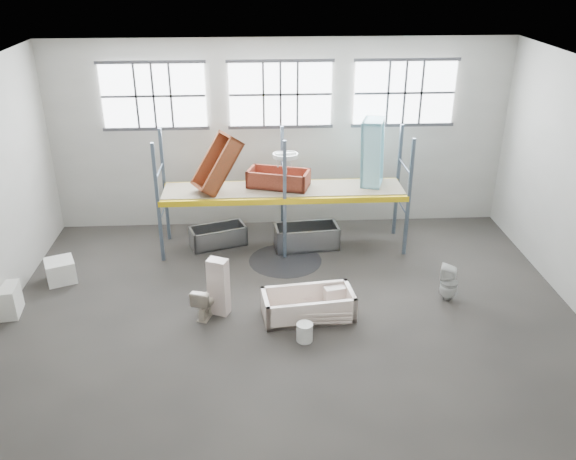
{
  "coord_description": "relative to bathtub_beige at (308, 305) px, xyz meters",
  "views": [
    {
      "loc": [
        -0.66,
        -10.32,
        7.01
      ],
      "look_at": [
        0.0,
        1.5,
        1.4
      ],
      "focal_mm": 37.41,
      "sensor_mm": 36.0,
      "label": 1
    }
  ],
  "objects": [
    {
      "name": "blue_tub_upright",
      "position": [
        1.87,
        3.49,
        2.12
      ],
      "size": [
        0.75,
        0.91,
        1.7
      ],
      "primitive_type": null,
      "rotation": [
        0.0,
        1.54,
        -0.32
      ],
      "color": "#95DDEC",
      "rests_on": "shelf_deck"
    },
    {
      "name": "steel_tub_right",
      "position": [
        0.23,
        3.19,
        0.02
      ],
      "size": [
        1.67,
        0.9,
        0.59
      ],
      "primitive_type": null,
      "rotation": [
        0.0,
        0.0,
        0.1
      ],
      "color": "#9B9EA3",
      "rests_on": "floor"
    },
    {
      "name": "toilet_white",
      "position": [
        3.1,
        0.49,
        0.14
      ],
      "size": [
        0.5,
        0.49,
        0.83
      ],
      "primitive_type": "imported",
      "rotation": [
        0.0,
        0.0,
        -1.96
      ],
      "color": "white",
      "rests_on": "floor"
    },
    {
      "name": "sink_on_shelf",
      "position": [
        -0.31,
        3.01,
        1.82
      ],
      "size": [
        0.64,
        0.51,
        0.54
      ],
      "primitive_type": "imported",
      "rotation": [
        0.0,
        0.0,
        0.08
      ],
      "color": "silver",
      "rests_on": "rust_tub_flat"
    },
    {
      "name": "rust_tub_tilted",
      "position": [
        -1.94,
        3.19,
        2.02
      ],
      "size": [
        1.38,
        1.17,
        1.45
      ],
      "primitive_type": null,
      "rotation": [
        0.0,
        -0.96,
        0.49
      ],
      "color": "maroon",
      "rests_on": "shelf_deck"
    },
    {
      "name": "rack_beam_back",
      "position": [
        -0.35,
        3.87,
        1.22
      ],
      "size": [
        6.0,
        0.1,
        0.14
      ],
      "primitive_type": "cube",
      "color": "yellow",
      "rests_on": "floor"
    },
    {
      "name": "carton_near",
      "position": [
        -6.41,
        0.42,
        0.05
      ],
      "size": [
        0.83,
        0.74,
        0.65
      ],
      "primitive_type": "cube",
      "rotation": [
        0.0,
        0.0,
        0.12
      ],
      "color": "silver",
      "rests_on": "floor"
    },
    {
      "name": "floor",
      "position": [
        -0.35,
        -0.23,
        -0.33
      ],
      "size": [
        12.0,
        10.0,
        0.1
      ],
      "primitive_type": "cube",
      "color": "#46413C",
      "rests_on": "ground"
    },
    {
      "name": "cistern_spare",
      "position": [
        0.6,
        0.3,
        0.0
      ],
      "size": [
        0.5,
        0.32,
        0.44
      ],
      "primitive_type": "cube",
      "rotation": [
        0.0,
        0.0,
        0.23
      ],
      "color": "beige",
      "rests_on": "bathtub_beige"
    },
    {
      "name": "window_mid",
      "position": [
        -0.35,
        4.71,
        3.32
      ],
      "size": [
        2.6,
        0.04,
        1.6
      ],
      "primitive_type": "cube",
      "color": "white",
      "rests_on": "wall_back"
    },
    {
      "name": "rack_upright_ma",
      "position": [
        -0.35,
        2.67,
        1.22
      ],
      "size": [
        0.08,
        0.08,
        3.0
      ],
      "primitive_type": "cube",
      "color": "slate",
      "rests_on": "floor"
    },
    {
      "name": "window_left",
      "position": [
        -3.55,
        4.71,
        3.32
      ],
      "size": [
        2.6,
        0.04,
        1.6
      ],
      "primitive_type": "cube",
      "color": "white",
      "rests_on": "wall_back"
    },
    {
      "name": "cistern_tall",
      "position": [
        -1.85,
        0.24,
        0.35
      ],
      "size": [
        0.48,
        0.4,
        1.26
      ],
      "primitive_type": "cube",
      "rotation": [
        0.0,
        0.0,
        -0.41
      ],
      "color": "beige",
      "rests_on": "floor"
    },
    {
      "name": "steel_tub_left",
      "position": [
        -2.03,
        3.43,
        -0.02
      ],
      "size": [
        1.53,
        1.06,
        0.51
      ],
      "primitive_type": null,
      "rotation": [
        0.0,
        0.0,
        0.33
      ],
      "color": "#9B9FA3",
      "rests_on": "floor"
    },
    {
      "name": "window_right",
      "position": [
        2.85,
        4.71,
        3.32
      ],
      "size": [
        2.6,
        0.04,
        1.6
      ],
      "primitive_type": "cube",
      "color": "white",
      "rests_on": "wall_back"
    },
    {
      "name": "carton_far",
      "position": [
        -5.57,
        1.79,
        -0.02
      ],
      "size": [
        0.81,
        0.81,
        0.52
      ],
      "primitive_type": "cube",
      "rotation": [
        0.0,
        0.0,
        0.39
      ],
      "color": "white",
      "rests_on": "floor"
    },
    {
      "name": "rack_upright_mb",
      "position": [
        -0.35,
        3.87,
        1.22
      ],
      "size": [
        0.08,
        0.08,
        3.0
      ],
      "primitive_type": "cube",
      "color": "slate",
      "rests_on": "floor"
    },
    {
      "name": "shelf_deck",
      "position": [
        -0.35,
        3.27,
        1.3
      ],
      "size": [
        5.9,
        1.1,
        0.03
      ],
      "primitive_type": "cube",
      "color": "gray",
      "rests_on": "floor"
    },
    {
      "name": "wall_back",
      "position": [
        -0.35,
        4.82,
        2.22
      ],
      "size": [
        12.0,
        0.1,
        5.0
      ],
      "primitive_type": "cube",
      "color": "#A6A49B",
      "rests_on": "ground"
    },
    {
      "name": "bathtub_beige",
      "position": [
        0.0,
        0.0,
        0.0
      ],
      "size": [
        1.97,
        1.1,
        0.55
      ],
      "primitive_type": null,
      "rotation": [
        0.0,
        0.0,
        0.12
      ],
      "color": "#F2D9CA",
      "rests_on": "floor"
    },
    {
      "name": "rust_tub_flat",
      "position": [
        -0.47,
        3.39,
        1.54
      ],
      "size": [
        1.63,
        1.12,
        0.42
      ],
      "primitive_type": null,
      "rotation": [
        0.0,
        0.0,
        -0.31
      ],
      "color": "brown",
      "rests_on": "shelf_deck"
    },
    {
      "name": "wall_front",
      "position": [
        -0.35,
        -5.28,
        2.22
      ],
      "size": [
        12.0,
        0.1,
        5.0
      ],
      "primitive_type": "cube",
      "color": "#B5B2A7",
      "rests_on": "ground"
    },
    {
      "name": "rack_upright_rb",
      "position": [
        2.65,
        3.87,
        1.22
      ],
      "size": [
        0.08,
        0.08,
        3.0
      ],
      "primitive_type": "cube",
      "color": "slate",
      "rests_on": "floor"
    },
    {
      "name": "wet_patch",
      "position": [
        -0.35,
        2.47,
        -0.27
      ],
      "size": [
        1.8,
        1.8,
        0.0
      ],
      "primitive_type": "cylinder",
      "color": "black",
      "rests_on": "floor"
    },
    {
      "name": "toilet_beige",
      "position": [
        -2.13,
        0.14,
        0.08
      ],
      "size": [
        0.6,
        0.78,
        0.71
      ],
      "primitive_type": "imported",
      "rotation": [
        0.0,
        0.0,
        2.81
      ],
      "color": "beige",
      "rests_on": "floor"
    },
    {
      "name": "rack_upright_lb",
      "position": [
        -3.35,
        3.87,
        1.22
      ],
      "size": [
        0.08,
        0.08,
        3.0
      ],
      "primitive_type": "cube",
      "color": "slate",
      "rests_on": "floor"
    },
    {
      "name": "rack_beam_front",
      "position": [
        -0.35,
        2.67,
        1.22
      ],
      "size": [
        6.0,
        0.1,
        0.14
      ],
      "primitive_type": "cube",
      "color": "yellow",
      "rests_on": "floor"
    },
    {
      "name": "rack_upright_ra",
      "position": [
        2.65,
        2.67,
        1.22
      ],
      "size": [
        0.08,
        0.08,
        3.0
      ],
      "primitive_type": "cube",
      "color": "slate",
      "rests_on": "floor"
    },
    {
      "name": "ceiling",
      "position": [
        -0.35,
        -0.23,
        4.77
      ],
      "size": [
        12.0,
        10.0,
        0.1
      ],
      "primitive_type": "cube",
      "color": "silver",
      "rests_on": "ground"
    },
    {
      "name": "bucket",
      "position": [
        -0.14,
        -0.85,
        -0.09
      ],
      "size": [
        0.33,
        0.33,
        0.38
      ],
      "primitive_type": "cylinder",
      "rotation": [
        0.0,
        0.0,
        0.01
      ],
      "color": "silver",
      "rests_on": "floor"
    },
    {
      "name": "rack_upright_la",
      "position": [
        -3.35,
        2.67,
        1.22
      ],
      "size": [
        0.08,
        0.08,
        3.0
      ],
      "primitive_type": "cube",
      "color": "slate",
      "rests_on": "floor"
    },
    {
      "name": "sink_in_tub",
      "position": [
        0.02,
        0.51,
        -0.12
      ],
      "size": [
        0.45,
        0.45,
        0.14
      ],
      "primitive_type": "imported",
      "rotation": [
        0.0,
        0.0,
        -0.16
      ],
      "color": "silver",
      "rests_on": "bathtub_beige"
    }
  ]
}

